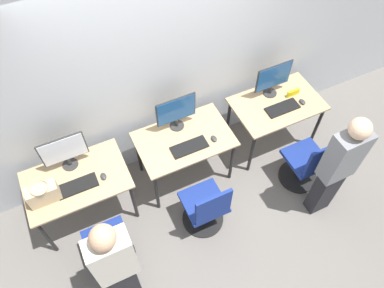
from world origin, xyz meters
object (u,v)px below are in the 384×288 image
object	(u,v)px
monitor_left	(64,151)
keyboard_left	(78,186)
keyboard_right	(282,108)
office_chair_center	(206,209)
monitor_center	(176,112)
mouse_center	(214,139)
mouse_left	(103,176)
person_left	(117,265)
monitor_right	(273,78)
mouse_right	(302,102)
keyboard_center	(189,147)
office_chair_left	(110,249)
handbag	(43,194)
person_right	(338,166)
office_chair_right	(307,164)

from	to	relation	value
monitor_left	keyboard_left	size ratio (longest dim) A/B	1.13
keyboard_right	office_chair_center	bearing A→B (deg)	-154.83
monitor_center	mouse_center	distance (m)	0.51
monitor_left	mouse_left	xyz separation A→B (m)	(0.27, -0.30, -0.23)
person_left	mouse_center	world-z (taller)	person_left
monitor_right	mouse_right	world-z (taller)	monitor_right
mouse_left	monitor_right	distance (m)	2.22
keyboard_center	mouse_center	distance (m)	0.29
monitor_left	mouse_right	xyz separation A→B (m)	(2.73, -0.32, -0.23)
office_chair_left	mouse_right	size ratio (longest dim) A/B	9.99
office_chair_left	handbag	xyz separation A→B (m)	(-0.39, 0.60, 0.49)
keyboard_left	mouse_center	size ratio (longest dim) A/B	4.54
keyboard_center	person_right	xyz separation A→B (m)	(1.23, -0.94, 0.11)
keyboard_right	office_chair_right	xyz separation A→B (m)	(0.03, -0.61, -0.39)
keyboard_center	monitor_right	world-z (taller)	monitor_right
keyboard_right	keyboard_left	bearing A→B (deg)	179.80
monitor_right	keyboard_right	bearing A→B (deg)	-90.00
monitor_left	mouse_center	world-z (taller)	monitor_left
office_chair_left	office_chair_center	distance (m)	1.09
monitor_center	monitor_left	bearing A→B (deg)	179.81
monitor_left	monitor_right	world-z (taller)	same
mouse_left	person_left	bearing A→B (deg)	-99.84
mouse_center	monitor_right	world-z (taller)	monitor_right
handbag	monitor_right	bearing A→B (deg)	5.77
monitor_right	mouse_right	bearing A→B (deg)	-48.35
monitor_center	keyboard_right	world-z (taller)	monitor_center
monitor_right	office_chair_right	distance (m)	1.09
mouse_center	monitor_right	distance (m)	1.02
person_left	keyboard_center	size ratio (longest dim) A/B	3.88
keyboard_left	mouse_right	bearing A→B (deg)	-0.66
monitor_left	monitor_center	world-z (taller)	same
keyboard_left	mouse_center	bearing A→B (deg)	-2.46
monitor_left	person_right	world-z (taller)	person_right
office_chair_left	person_right	xyz separation A→B (m)	(2.39, -0.38, 0.50)
keyboard_center	keyboard_right	world-z (taller)	same
office_chair_right	mouse_center	bearing A→B (deg)	150.04
office_chair_center	keyboard_right	size ratio (longest dim) A/B	2.20
monitor_center	mouse_right	distance (m)	1.55
mouse_left	mouse_right	distance (m)	2.46
person_left	mouse_right	world-z (taller)	person_left
office_chair_left	person_left	bearing A→B (deg)	-85.19
office_chair_left	mouse_right	bearing A→B (deg)	12.32
monitor_left	mouse_center	xyz separation A→B (m)	(1.53, -0.36, -0.23)
office_chair_right	monitor_right	bearing A→B (deg)	91.74
mouse_left	mouse_center	world-z (taller)	same
monitor_left	monitor_right	distance (m)	2.47
monitor_right	handbag	xyz separation A→B (m)	(-2.79, -0.28, -0.13)
mouse_center	mouse_right	distance (m)	1.21
office_chair_left	keyboard_right	size ratio (longest dim) A/B	2.20
mouse_center	person_right	xyz separation A→B (m)	(0.94, -0.92, 0.11)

